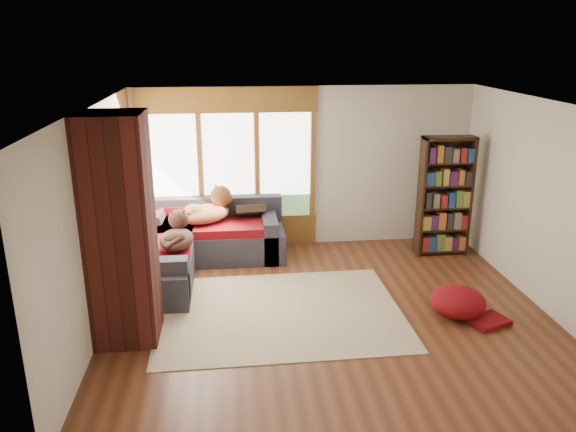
{
  "coord_description": "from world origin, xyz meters",
  "views": [
    {
      "loc": [
        -1.16,
        -6.32,
        3.37
      ],
      "look_at": [
        -0.4,
        1.07,
        0.95
      ],
      "focal_mm": 35.0,
      "sensor_mm": 36.0,
      "label": 1
    }
  ],
  "objects_px": {
    "area_rug": "(280,312)",
    "pouf": "(458,301)",
    "dog_brindle": "(177,236)",
    "brick_chimney": "(120,231)",
    "sectional_sofa": "(181,247)",
    "dog_tan": "(209,211)",
    "bookshelf": "(445,197)"
  },
  "relations": [
    {
      "from": "brick_chimney",
      "to": "dog_brindle",
      "type": "height_order",
      "value": "brick_chimney"
    },
    {
      "from": "sectional_sofa",
      "to": "dog_brindle",
      "type": "bearing_deg",
      "value": -86.52
    },
    {
      "from": "sectional_sofa",
      "to": "dog_tan",
      "type": "height_order",
      "value": "dog_tan"
    },
    {
      "from": "area_rug",
      "to": "pouf",
      "type": "distance_m",
      "value": 2.23
    },
    {
      "from": "bookshelf",
      "to": "pouf",
      "type": "relative_size",
      "value": 2.76
    },
    {
      "from": "sectional_sofa",
      "to": "bookshelf",
      "type": "xyz_separation_m",
      "value": [
        4.09,
        0.1,
        0.64
      ]
    },
    {
      "from": "area_rug",
      "to": "dog_tan",
      "type": "bearing_deg",
      "value": 115.59
    },
    {
      "from": "sectional_sofa",
      "to": "pouf",
      "type": "relative_size",
      "value": 3.2
    },
    {
      "from": "brick_chimney",
      "to": "dog_brindle",
      "type": "relative_size",
      "value": 3.41
    },
    {
      "from": "brick_chimney",
      "to": "pouf",
      "type": "height_order",
      "value": "brick_chimney"
    },
    {
      "from": "brick_chimney",
      "to": "sectional_sofa",
      "type": "xyz_separation_m",
      "value": [
        0.45,
        2.05,
        -1.0
      ]
    },
    {
      "from": "pouf",
      "to": "dog_brindle",
      "type": "distance_m",
      "value": 3.77
    },
    {
      "from": "sectional_sofa",
      "to": "dog_tan",
      "type": "xyz_separation_m",
      "value": [
        0.42,
        0.28,
        0.47
      ]
    },
    {
      "from": "pouf",
      "to": "dog_tan",
      "type": "height_order",
      "value": "dog_tan"
    },
    {
      "from": "area_rug",
      "to": "dog_brindle",
      "type": "relative_size",
      "value": 4.01
    },
    {
      "from": "brick_chimney",
      "to": "area_rug",
      "type": "relative_size",
      "value": 0.85
    },
    {
      "from": "brick_chimney",
      "to": "area_rug",
      "type": "distance_m",
      "value": 2.25
    },
    {
      "from": "area_rug",
      "to": "dog_brindle",
      "type": "bearing_deg",
      "value": 144.78
    },
    {
      "from": "brick_chimney",
      "to": "dog_tan",
      "type": "bearing_deg",
      "value": 69.54
    },
    {
      "from": "brick_chimney",
      "to": "bookshelf",
      "type": "height_order",
      "value": "brick_chimney"
    },
    {
      "from": "sectional_sofa",
      "to": "area_rug",
      "type": "distance_m",
      "value": 2.16
    },
    {
      "from": "pouf",
      "to": "dog_brindle",
      "type": "relative_size",
      "value": 0.9
    },
    {
      "from": "dog_tan",
      "to": "pouf",
      "type": "bearing_deg",
      "value": -66.77
    },
    {
      "from": "brick_chimney",
      "to": "sectional_sofa",
      "type": "distance_m",
      "value": 2.32
    },
    {
      "from": "area_rug",
      "to": "pouf",
      "type": "height_order",
      "value": "pouf"
    },
    {
      "from": "brick_chimney",
      "to": "dog_brindle",
      "type": "distance_m",
      "value": 1.52
    },
    {
      "from": "dog_brindle",
      "to": "brick_chimney",
      "type": "bearing_deg",
      "value": 163.94
    },
    {
      "from": "sectional_sofa",
      "to": "dog_brindle",
      "type": "xyz_separation_m",
      "value": [
        0.03,
        -0.72,
        0.43
      ]
    },
    {
      "from": "sectional_sofa",
      "to": "pouf",
      "type": "height_order",
      "value": "sectional_sofa"
    },
    {
      "from": "dog_tan",
      "to": "dog_brindle",
      "type": "relative_size",
      "value": 1.27
    },
    {
      "from": "area_rug",
      "to": "dog_tan",
      "type": "distance_m",
      "value": 2.28
    },
    {
      "from": "brick_chimney",
      "to": "dog_brindle",
      "type": "xyz_separation_m",
      "value": [
        0.47,
        1.33,
        -0.56
      ]
    }
  ]
}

